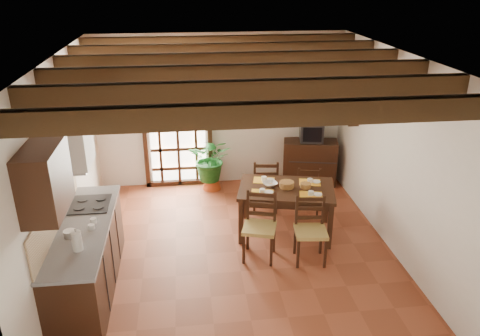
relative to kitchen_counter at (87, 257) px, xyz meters
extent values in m
plane|color=brown|center=(1.96, 0.60, -0.47)|extent=(5.00, 5.00, 0.00)
cube|color=silver|center=(1.96, 3.10, 0.93)|extent=(4.50, 0.02, 2.80)
cube|color=silver|center=(1.96, -1.90, 0.93)|extent=(4.50, 0.02, 2.80)
cube|color=silver|center=(-0.29, 0.60, 0.93)|extent=(0.02, 5.00, 2.80)
cube|color=silver|center=(4.21, 0.60, 0.93)|extent=(0.02, 5.00, 2.80)
cube|color=white|center=(1.96, 0.60, 2.33)|extent=(4.50, 5.00, 0.02)
cube|color=#301E0E|center=(1.96, -1.50, 2.22)|extent=(4.50, 0.14, 0.20)
cube|color=#301E0E|center=(1.96, -0.66, 2.22)|extent=(4.50, 0.14, 0.20)
cube|color=#301E0E|center=(1.96, 0.18, 2.22)|extent=(4.50, 0.14, 0.20)
cube|color=#301E0E|center=(1.96, 1.02, 2.22)|extent=(4.50, 0.14, 0.20)
cube|color=#301E0E|center=(1.96, 1.86, 2.22)|extent=(4.50, 0.14, 0.20)
cube|color=#301E0E|center=(1.96, 2.70, 2.22)|extent=(4.50, 0.14, 0.20)
cube|color=white|center=(1.16, 3.09, 0.63)|extent=(1.01, 0.02, 2.11)
cube|color=black|center=(1.16, 3.04, 1.77)|extent=(1.26, 0.10, 0.08)
cube|color=black|center=(0.57, 3.04, 0.63)|extent=(0.08, 0.10, 2.28)
cube|color=black|center=(1.75, 3.04, 0.63)|extent=(0.08, 0.10, 2.28)
cube|color=black|center=(1.16, 3.02, 0.63)|extent=(1.01, 0.03, 2.02)
cube|color=black|center=(0.01, 0.00, -0.03)|extent=(0.60, 2.20, 0.88)
cube|color=slate|center=(0.01, 0.00, 0.43)|extent=(0.64, 2.25, 0.04)
cube|color=tan|center=(-0.28, 0.00, 0.66)|extent=(0.02, 2.20, 0.50)
cube|color=black|center=(-0.12, -0.70, 1.38)|extent=(0.35, 0.80, 0.70)
cube|color=white|center=(-0.09, 0.55, 1.28)|extent=(0.38, 0.60, 0.50)
cube|color=silver|center=(-0.09, 0.55, 1.01)|extent=(0.32, 0.55, 0.04)
cube|color=black|center=(0.01, 0.55, 0.45)|extent=(0.50, 0.55, 0.02)
cylinder|color=white|center=(0.06, -0.55, 0.56)|extent=(0.11, 0.11, 0.24)
cylinder|color=silver|center=(-0.09, -0.25, 0.48)|extent=(0.14, 0.14, 0.10)
cube|color=black|center=(2.77, 1.06, 0.27)|extent=(1.58, 1.21, 0.05)
cube|color=black|center=(2.77, 1.06, 0.19)|extent=(1.43, 1.09, 0.10)
cube|color=black|center=(3.49, 1.30, -0.11)|extent=(0.08, 0.08, 0.72)
cube|color=black|center=(2.23, 1.59, -0.11)|extent=(0.08, 0.08, 0.72)
cube|color=black|center=(3.31, 0.53, -0.11)|extent=(0.08, 0.08, 0.72)
cube|color=black|center=(2.05, 0.82, -0.11)|extent=(0.08, 0.08, 0.72)
cube|color=#AE964A|center=(2.26, 0.42, 0.00)|extent=(0.55, 0.54, 0.05)
cube|color=black|center=(2.31, 0.59, 0.25)|extent=(0.44, 0.16, 0.49)
cube|color=black|center=(2.26, 0.42, -0.23)|extent=(0.52, 0.51, 0.48)
cube|color=#AE964A|center=(2.94, 0.26, -0.01)|extent=(0.47, 0.46, 0.05)
cube|color=black|center=(2.96, 0.43, 0.23)|extent=(0.43, 0.08, 0.47)
cube|color=black|center=(2.94, 0.26, -0.24)|extent=(0.45, 0.43, 0.46)
cube|color=#AE964A|center=(2.59, 1.86, -0.01)|extent=(0.48, 0.47, 0.05)
cube|color=black|center=(2.57, 1.68, 0.22)|extent=(0.43, 0.10, 0.47)
cube|color=black|center=(2.59, 1.86, -0.24)|extent=(0.46, 0.44, 0.46)
cube|color=#AE964A|center=(3.28, 1.70, -0.05)|extent=(0.46, 0.45, 0.05)
cube|color=black|center=(3.25, 1.54, 0.16)|extent=(0.39, 0.11, 0.43)
cube|color=black|center=(3.28, 1.70, -0.26)|extent=(0.44, 0.42, 0.42)
cube|color=yellow|center=(2.41, 0.84, 0.31)|extent=(0.32, 0.24, 0.01)
cube|color=yellow|center=(3.12, 0.84, 0.31)|extent=(0.32, 0.24, 0.01)
cube|color=yellow|center=(2.41, 1.28, 0.31)|extent=(0.32, 0.24, 0.01)
cube|color=yellow|center=(3.12, 1.28, 0.31)|extent=(0.32, 0.24, 0.01)
cylinder|color=olive|center=(2.77, 1.06, 0.35)|extent=(0.22, 0.22, 0.09)
imported|color=white|center=(2.53, 1.16, 0.32)|extent=(0.27, 0.27, 0.05)
cube|color=black|center=(3.61, 2.83, -0.05)|extent=(1.06, 0.65, 0.84)
cube|color=black|center=(3.61, 2.83, 0.56)|extent=(0.48, 0.45, 0.36)
cube|color=black|center=(3.61, 2.64, 0.56)|extent=(0.34, 0.08, 0.27)
cube|color=white|center=(3.46, 3.08, 1.28)|extent=(0.25, 0.03, 0.32)
cone|color=#993B16|center=(1.74, 2.77, -0.36)|extent=(0.34, 0.34, 0.21)
imported|color=#144C19|center=(1.74, 2.77, 0.10)|extent=(2.32, 2.11, 2.22)
cube|color=black|center=(4.10, 2.20, 1.08)|extent=(0.20, 0.42, 0.03)
cube|color=black|center=(4.10, 2.03, 0.99)|extent=(0.18, 0.03, 0.18)
cube|color=black|center=(4.10, 2.37, 0.99)|extent=(0.18, 0.03, 0.18)
imported|color=#B2BFB2|center=(4.10, 2.20, 1.18)|extent=(0.15, 0.15, 0.15)
sphere|color=yellow|center=(4.10, 2.20, 1.39)|extent=(0.14, 0.14, 0.14)
cylinder|color=#144C19|center=(4.10, 2.20, 1.24)|extent=(0.01, 0.01, 0.28)
cube|color=brown|center=(4.18, 2.20, 1.58)|extent=(0.03, 0.32, 0.32)
cube|color=#C3B292|center=(4.17, 2.20, 1.58)|extent=(0.01, 0.26, 0.26)
cylinder|color=black|center=(2.77, 1.16, 1.98)|extent=(0.01, 0.01, 0.70)
cone|color=beige|center=(2.77, 1.16, 1.61)|extent=(0.36, 0.36, 0.14)
sphere|color=#FFD88C|center=(2.77, 1.16, 1.53)|extent=(0.09, 0.09, 0.09)
camera|label=1|loc=(1.29, -5.15, 3.31)|focal=35.00mm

